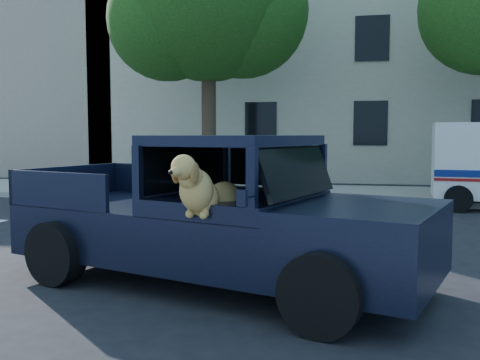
{
  "coord_description": "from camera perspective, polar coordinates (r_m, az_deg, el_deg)",
  "views": [
    {
      "loc": [
        0.14,
        -6.38,
        1.79
      ],
      "look_at": [
        -0.99,
        -0.68,
        1.29
      ],
      "focal_mm": 40.0,
      "sensor_mm": 36.0,
      "label": 1
    }
  ],
  "objects": [
    {
      "name": "street_tree_left",
      "position": [
        16.98,
        -3.28,
        18.22
      ],
      "size": [
        6.0,
        5.2,
        8.6
      ],
      "color": "#332619",
      "rests_on": "ground"
    },
    {
      "name": "lane_stripes",
      "position": [
        10.12,
        21.72,
        -5.63
      ],
      "size": [
        21.6,
        0.14,
        0.01
      ],
      "primitive_type": null,
      "color": "silver",
      "rests_on": "ground"
    },
    {
      "name": "building_main",
      "position": [
        23.22,
        18.56,
        11.32
      ],
      "size": [
        26.0,
        6.0,
        9.0
      ],
      "primitive_type": "cube",
      "color": "beige",
      "rests_on": "ground"
    },
    {
      "name": "ground",
      "position": [
        6.63,
        9.76,
        -10.86
      ],
      "size": [
        120.0,
        120.0,
        0.0
      ],
      "primitive_type": "plane",
      "color": "black",
      "rests_on": "ground"
    },
    {
      "name": "pickup_truck",
      "position": [
        6.41,
        -3.11,
        -5.81
      ],
      "size": [
        5.32,
        3.38,
        1.78
      ],
      "rotation": [
        0.0,
        0.0,
        -0.32
      ],
      "color": "black",
      "rests_on": "ground"
    },
    {
      "name": "building_left",
      "position": [
        27.53,
        -22.52,
        9.11
      ],
      "size": [
        12.0,
        6.0,
        8.0
      ],
      "primitive_type": "cube",
      "color": "tan",
      "rests_on": "ground"
    },
    {
      "name": "far_sidewalk",
      "position": [
        15.68,
        10.62,
        -1.49
      ],
      "size": [
        60.0,
        4.0,
        0.15
      ],
      "primitive_type": "cube",
      "color": "gray",
      "rests_on": "ground"
    }
  ]
}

